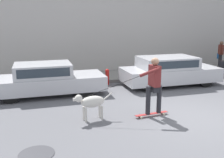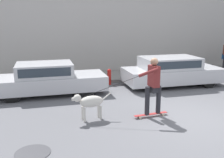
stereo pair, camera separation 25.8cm
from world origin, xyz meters
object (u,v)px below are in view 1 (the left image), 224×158
(parked_car_1, at_px, (169,71))
(dog, at_px, (91,102))
(fire_hydrant, at_px, (107,76))
(parked_car_0, at_px, (47,80))
(skateboarder, at_px, (154,83))
(pedestrian_with_bag, at_px, (220,53))

(parked_car_1, distance_m, dog, 5.20)
(dog, distance_m, fire_hydrant, 4.25)
(parked_car_1, distance_m, fire_hydrant, 2.77)
(parked_car_0, relative_size, fire_hydrant, 6.02)
(parked_car_1, height_order, skateboarder, skateboarder)
(parked_car_1, height_order, pedestrian_with_bag, pedestrian_with_bag)
(parked_car_1, relative_size, skateboarder, 1.56)
(parked_car_1, distance_m, pedestrian_with_bag, 5.23)
(fire_hydrant, bearing_deg, parked_car_1, -18.44)
(pedestrian_with_bag, xyz_separation_m, fire_hydrant, (-7.24, -1.56, -0.60))
(dog, bearing_deg, parked_car_1, -151.36)
(dog, height_order, skateboarder, skateboarder)
(parked_car_0, xyz_separation_m, skateboarder, (2.95, -3.28, 0.43))
(parked_car_0, xyz_separation_m, dog, (1.08, -3.06, -0.05))
(dog, height_order, pedestrian_with_bag, pedestrian_with_bag)
(parked_car_1, bearing_deg, skateboarder, -125.35)
(parked_car_1, relative_size, dog, 3.61)
(parked_car_0, bearing_deg, fire_hydrant, 17.89)
(parked_car_1, xyz_separation_m, skateboarder, (-2.34, -3.28, 0.40))
(dog, distance_m, pedestrian_with_bag, 10.40)
(skateboarder, xyz_separation_m, pedestrian_with_bag, (6.96, 5.71, -0.06))
(parked_car_0, height_order, skateboarder, skateboarder)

